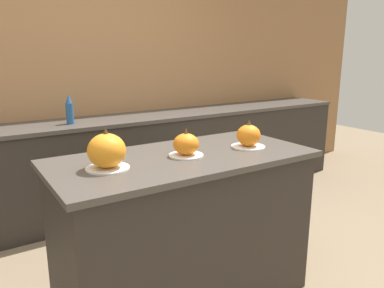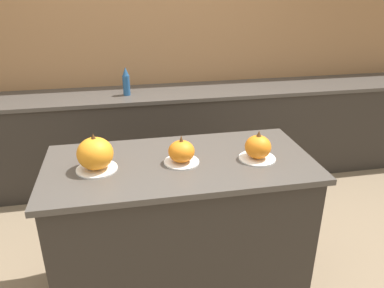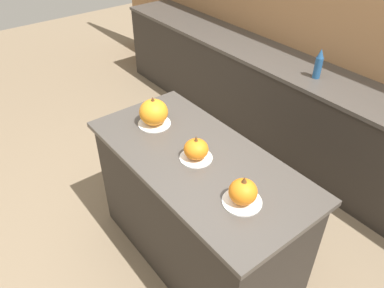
{
  "view_description": "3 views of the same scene",
  "coord_description": "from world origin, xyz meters",
  "px_view_note": "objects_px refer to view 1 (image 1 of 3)",
  "views": [
    {
      "loc": [
        -1.11,
        -1.82,
        1.54
      ],
      "look_at": [
        0.05,
        -0.01,
        1.02
      ],
      "focal_mm": 35.0,
      "sensor_mm": 36.0,
      "label": 1
    },
    {
      "loc": [
        -0.31,
        -1.93,
        1.93
      ],
      "look_at": [
        0.08,
        0.04,
        1.04
      ],
      "focal_mm": 35.0,
      "sensor_mm": 36.0,
      "label": 2
    },
    {
      "loc": [
        1.41,
        -1.14,
        2.41
      ],
      "look_at": [
        -0.05,
        -0.0,
        1.03
      ],
      "focal_mm": 35.0,
      "sensor_mm": 36.0,
      "label": 3
    }
  ],
  "objects_px": {
    "bottle_tall": "(70,110)",
    "pumpkin_cake_right": "(248,136)",
    "pumpkin_cake_left": "(107,152)",
    "pumpkin_cake_center": "(186,145)"
  },
  "relations": [
    {
      "from": "pumpkin_cake_left",
      "to": "pumpkin_cake_right",
      "type": "height_order",
      "value": "pumpkin_cake_left"
    },
    {
      "from": "pumpkin_cake_center",
      "to": "bottle_tall",
      "type": "distance_m",
      "value": 1.55
    },
    {
      "from": "pumpkin_cake_right",
      "to": "bottle_tall",
      "type": "xyz_separation_m",
      "value": [
        -0.7,
        1.57,
        0.03
      ]
    },
    {
      "from": "pumpkin_cake_center",
      "to": "pumpkin_cake_right",
      "type": "relative_size",
      "value": 0.94
    },
    {
      "from": "pumpkin_cake_right",
      "to": "bottle_tall",
      "type": "relative_size",
      "value": 0.83
    },
    {
      "from": "bottle_tall",
      "to": "pumpkin_cake_right",
      "type": "bearing_deg",
      "value": -65.89
    },
    {
      "from": "pumpkin_cake_left",
      "to": "bottle_tall",
      "type": "xyz_separation_m",
      "value": [
        0.22,
        1.52,
        0.01
      ]
    },
    {
      "from": "pumpkin_cake_center",
      "to": "bottle_tall",
      "type": "height_order",
      "value": "bottle_tall"
    },
    {
      "from": "pumpkin_cake_left",
      "to": "pumpkin_cake_right",
      "type": "bearing_deg",
      "value": -2.83
    },
    {
      "from": "pumpkin_cake_center",
      "to": "bottle_tall",
      "type": "bearing_deg",
      "value": 99.5
    }
  ]
}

